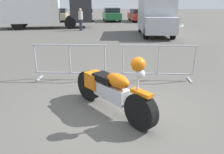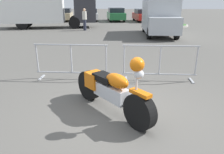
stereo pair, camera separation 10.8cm
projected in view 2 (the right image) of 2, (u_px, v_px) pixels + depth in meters
The scene contains 13 objects.
ground_plane at pixel (122, 111), 4.74m from camera, with size 120.00×120.00×0.00m, color #54514C.
motorcycle at pixel (111, 89), 4.56m from camera, with size 1.74×1.92×1.35m.
crowd_barrier_near at pixel (71, 61), 6.52m from camera, with size 2.19×0.46×1.07m.
crowd_barrier_far at pixel (160, 63), 6.38m from camera, with size 2.19×0.46×1.07m.
box_truck at pixel (44, 8), 18.57m from camera, with size 7.99×3.75×2.98m.
delivery_van at pixel (159, 16), 14.83m from camera, with size 2.02×5.01×2.31m.
parked_car_blue at pixel (39, 15), 25.55m from camera, with size 2.24×4.24×1.37m.
parked_car_tan at pixel (64, 15), 25.26m from camera, with size 2.32×4.41×1.42m.
parked_car_white at pixel (90, 15), 25.41m from camera, with size 2.24×4.24×1.37m.
parked_car_green at pixel (116, 14), 25.08m from camera, with size 2.40×4.55×1.47m.
parked_car_red at pixel (142, 15), 24.66m from camera, with size 2.22×4.21×1.36m.
pedestrian at pixel (85, 19), 17.15m from camera, with size 0.41×0.41×1.69m.
planter_island at pixel (169, 22), 20.50m from camera, with size 3.48×3.48×1.09m.
Camera 2 is at (0.02, -4.23, 2.28)m, focal length 35.00 mm.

